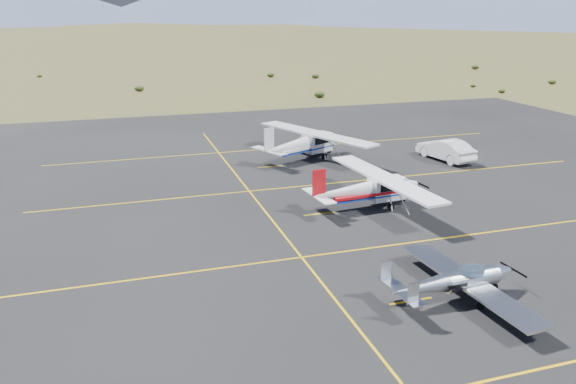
{
  "coord_description": "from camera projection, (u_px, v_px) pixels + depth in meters",
  "views": [
    {
      "loc": [
        -14.22,
        -21.99,
        11.78
      ],
      "look_at": [
        -5.0,
        7.45,
        1.6
      ],
      "focal_mm": 35.0,
      "sensor_mm": 36.0,
      "label": 1
    }
  ],
  "objects": [
    {
      "name": "aircraft_plain",
      "position": [
        305.0,
        143.0,
        45.31
      ],
      "size": [
        8.9,
        11.76,
        3.09
      ],
      "rotation": [
        0.0,
        0.0,
        0.42
      ],
      "color": "silver",
      "rests_on": "apron"
    },
    {
      "name": "ground",
      "position": [
        430.0,
        258.0,
        27.65
      ],
      "size": [
        1600.0,
        1600.0,
        0.0
      ],
      "primitive_type": "plane",
      "color": "#383D1C",
      "rests_on": "ground"
    },
    {
      "name": "apron",
      "position": [
        369.0,
        212.0,
        34.0
      ],
      "size": [
        72.0,
        72.0,
        0.02
      ],
      "primitive_type": "cube",
      "color": "black",
      "rests_on": "ground"
    },
    {
      "name": "sedan",
      "position": [
        445.0,
        150.0,
        45.21
      ],
      "size": [
        2.72,
        5.46,
        1.72
      ],
      "primitive_type": "imported",
      "rotation": [
        0.0,
        0.0,
        3.32
      ],
      "color": "white",
      "rests_on": "apron"
    },
    {
      "name": "aircraft_low_wing",
      "position": [
        457.0,
        281.0,
        23.55
      ],
      "size": [
        5.91,
        8.23,
        1.78
      ],
      "rotation": [
        0.0,
        0.0,
        0.07
      ],
      "color": "silver",
      "rests_on": "apron"
    },
    {
      "name": "aircraft_cessna",
      "position": [
        369.0,
        188.0,
        34.34
      ],
      "size": [
        6.68,
        11.09,
        2.8
      ],
      "rotation": [
        0.0,
        0.0,
        0.1
      ],
      "color": "white",
      "rests_on": "apron"
    }
  ]
}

